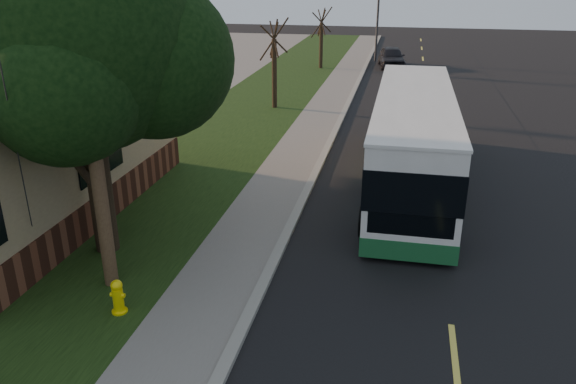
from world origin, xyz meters
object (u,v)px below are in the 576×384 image
object	(u,v)px
leafy_tree	(85,37)
bare_tree_near	(274,65)
bare_tree_far	(321,39)
distant_car	(392,57)
traffic_signal	(378,17)
fire_hydrant	(118,297)
utility_pole	(84,77)
transit_bus	(412,138)

from	to	relation	value
leafy_tree	bare_tree_near	size ratio (longest dim) A/B	1.81
bare_tree_far	distant_car	distance (m)	5.21
traffic_signal	fire_hydrant	bearing A→B (deg)	-95.21
utility_pole	bare_tree_far	distance (m)	29.13
fire_hydrant	traffic_signal	distance (m)	34.25
fire_hydrant	distant_car	xyz separation A→B (m)	(4.34, 31.70, 0.27)
bare_tree_far	distant_car	size ratio (longest dim) A/B	0.98
bare_tree_near	traffic_signal	distance (m)	16.52
transit_bus	distant_car	bearing A→B (deg)	93.39
bare_tree_far	bare_tree_near	bearing A→B (deg)	-92.39
bare_tree_near	transit_bus	distance (m)	11.50
bare_tree_near	traffic_signal	world-z (taller)	traffic_signal
traffic_signal	transit_bus	world-z (taller)	traffic_signal
transit_bus	distant_car	world-z (taller)	transit_bus
bare_tree_near	bare_tree_far	bearing A→B (deg)	87.61
fire_hydrant	utility_pole	bearing A→B (deg)	125.38
transit_bus	distant_car	distance (m)	23.15
bare_tree_near	traffic_signal	size ratio (longest dim) A/B	0.78
leafy_tree	distant_car	world-z (taller)	leafy_tree
bare_tree_far	fire_hydrant	bearing A→B (deg)	-89.24
bare_tree_near	distant_car	distance (m)	14.74
leafy_tree	transit_bus	world-z (taller)	leafy_tree
utility_pole	traffic_signal	distance (m)	33.26
utility_pole	traffic_signal	size ratio (longest dim) A/B	1.65
leafy_tree	bare_tree_far	xyz separation A→B (m)	(1.17, 27.35, -3.16)
fire_hydrant	leafy_tree	world-z (taller)	leafy_tree
utility_pole	distant_car	size ratio (longest dim) A/B	2.21
utility_pole	bare_tree_near	bearing A→B (deg)	90.66
utility_pole	leafy_tree	world-z (taller)	utility_pole
fire_hydrant	utility_pole	distance (m)	4.37
fire_hydrant	leafy_tree	bearing A→B (deg)	120.67
utility_pole	bare_tree_near	xyz separation A→B (m)	(-0.19, 17.01, -2.48)
leafy_tree	distant_car	distance (m)	29.98
leafy_tree	bare_tree_near	world-z (taller)	leafy_tree
fire_hydrant	utility_pole	size ratio (longest dim) A/B	0.08
distant_car	utility_pole	bearing A→B (deg)	-106.75
fire_hydrant	bare_tree_near	world-z (taller)	bare_tree_near
fire_hydrant	transit_bus	world-z (taller)	transit_bus
bare_tree_far	transit_bus	distance (m)	22.25
leafy_tree	fire_hydrant	bearing A→B (deg)	-59.33
transit_bus	bare_tree_near	bearing A→B (deg)	125.14
traffic_signal	transit_bus	size ratio (longest dim) A/B	0.50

